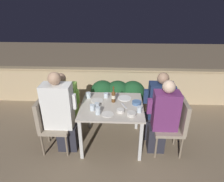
{
  "coord_description": "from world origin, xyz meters",
  "views": [
    {
      "loc": [
        0.13,
        -2.78,
        2.33
      ],
      "look_at": [
        0.0,
        0.07,
        0.95
      ],
      "focal_mm": 32.0,
      "sensor_mm": 36.0,
      "label": 1
    }
  ],
  "objects_px": {
    "person_white_polo": "(61,113)",
    "chair_right_far": "(169,111)",
    "chair_right_near": "(175,122)",
    "person_purple_stripe": "(163,117)",
    "beer_bottle": "(113,96)",
    "chair_left_far": "(54,109)",
    "chair_left_near": "(49,120)",
    "person_green_blouse": "(65,107)",
    "person_navy_jumper": "(158,107)"
  },
  "relations": [
    {
      "from": "chair_left_near",
      "to": "person_navy_jumper",
      "type": "relative_size",
      "value": 0.74
    },
    {
      "from": "chair_left_near",
      "to": "chair_right_far",
      "type": "height_order",
      "value": "same"
    },
    {
      "from": "chair_right_near",
      "to": "chair_right_far",
      "type": "relative_size",
      "value": 1.0
    },
    {
      "from": "chair_left_far",
      "to": "chair_left_near",
      "type": "bearing_deg",
      "value": -85.5
    },
    {
      "from": "chair_right_near",
      "to": "person_navy_jumper",
      "type": "height_order",
      "value": "person_navy_jumper"
    },
    {
      "from": "person_green_blouse",
      "to": "beer_bottle",
      "type": "relative_size",
      "value": 4.4
    },
    {
      "from": "chair_left_near",
      "to": "person_purple_stripe",
      "type": "distance_m",
      "value": 1.78
    },
    {
      "from": "person_white_polo",
      "to": "beer_bottle",
      "type": "bearing_deg",
      "value": 20.41
    },
    {
      "from": "person_green_blouse",
      "to": "chair_right_near",
      "type": "relative_size",
      "value": 1.33
    },
    {
      "from": "chair_right_near",
      "to": "person_purple_stripe",
      "type": "bearing_deg",
      "value": 180.0
    },
    {
      "from": "chair_right_far",
      "to": "person_green_blouse",
      "type": "bearing_deg",
      "value": -179.15
    },
    {
      "from": "person_purple_stripe",
      "to": "beer_bottle",
      "type": "height_order",
      "value": "person_purple_stripe"
    },
    {
      "from": "chair_left_near",
      "to": "person_white_polo",
      "type": "distance_m",
      "value": 0.24
    },
    {
      "from": "person_purple_stripe",
      "to": "chair_left_far",
      "type": "bearing_deg",
      "value": 170.64
    },
    {
      "from": "person_white_polo",
      "to": "person_purple_stripe",
      "type": "bearing_deg",
      "value": 1.12
    },
    {
      "from": "chair_left_near",
      "to": "person_purple_stripe",
      "type": "bearing_deg",
      "value": 0.99
    },
    {
      "from": "chair_left_near",
      "to": "person_purple_stripe",
      "type": "height_order",
      "value": "person_purple_stripe"
    },
    {
      "from": "chair_right_near",
      "to": "beer_bottle",
      "type": "xyz_separation_m",
      "value": [
        -0.98,
        0.27,
        0.3
      ]
    },
    {
      "from": "person_white_polo",
      "to": "chair_right_far",
      "type": "relative_size",
      "value": 1.48
    },
    {
      "from": "person_green_blouse",
      "to": "chair_right_far",
      "type": "distance_m",
      "value": 1.79
    },
    {
      "from": "chair_right_near",
      "to": "person_navy_jumper",
      "type": "distance_m",
      "value": 0.4
    },
    {
      "from": "chair_right_far",
      "to": "beer_bottle",
      "type": "xyz_separation_m",
      "value": [
        -0.96,
        -0.06,
        0.3
      ]
    },
    {
      "from": "person_green_blouse",
      "to": "beer_bottle",
      "type": "height_order",
      "value": "person_green_blouse"
    },
    {
      "from": "person_green_blouse",
      "to": "chair_right_near",
      "type": "height_order",
      "value": "person_green_blouse"
    },
    {
      "from": "chair_right_far",
      "to": "chair_left_far",
      "type": "bearing_deg",
      "value": -179.24
    },
    {
      "from": "person_white_polo",
      "to": "chair_right_near",
      "type": "bearing_deg",
      "value": 0.99
    },
    {
      "from": "chair_left_far",
      "to": "person_white_polo",
      "type": "bearing_deg",
      "value": -55.3
    },
    {
      "from": "person_white_polo",
      "to": "beer_bottle",
      "type": "xyz_separation_m",
      "value": [
        0.81,
        0.3,
        0.16
      ]
    },
    {
      "from": "chair_right_far",
      "to": "person_navy_jumper",
      "type": "relative_size",
      "value": 0.74
    },
    {
      "from": "beer_bottle",
      "to": "person_green_blouse",
      "type": "bearing_deg",
      "value": 178.03
    },
    {
      "from": "chair_left_far",
      "to": "person_purple_stripe",
      "type": "height_order",
      "value": "person_purple_stripe"
    },
    {
      "from": "chair_left_near",
      "to": "person_white_polo",
      "type": "bearing_deg",
      "value": -0.0
    },
    {
      "from": "chair_left_near",
      "to": "person_green_blouse",
      "type": "xyz_separation_m",
      "value": [
        0.18,
        0.33,
        0.06
      ]
    },
    {
      "from": "person_white_polo",
      "to": "person_purple_stripe",
      "type": "relative_size",
      "value": 1.09
    },
    {
      "from": "person_white_polo",
      "to": "person_purple_stripe",
      "type": "distance_m",
      "value": 1.58
    },
    {
      "from": "person_white_polo",
      "to": "beer_bottle",
      "type": "relative_size",
      "value": 4.9
    },
    {
      "from": "person_white_polo",
      "to": "person_navy_jumper",
      "type": "height_order",
      "value": "person_white_polo"
    },
    {
      "from": "chair_left_near",
      "to": "chair_right_near",
      "type": "bearing_deg",
      "value": 0.89
    },
    {
      "from": "chair_left_far",
      "to": "beer_bottle",
      "type": "height_order",
      "value": "beer_bottle"
    },
    {
      "from": "chair_left_far",
      "to": "chair_right_near",
      "type": "relative_size",
      "value": 1.0
    },
    {
      "from": "person_green_blouse",
      "to": "chair_right_far",
      "type": "xyz_separation_m",
      "value": [
        1.79,
        0.03,
        -0.06
      ]
    },
    {
      "from": "chair_right_near",
      "to": "person_purple_stripe",
      "type": "xyz_separation_m",
      "value": [
        -0.21,
        0.0,
        0.09
      ]
    },
    {
      "from": "chair_left_far",
      "to": "chair_right_near",
      "type": "bearing_deg",
      "value": -8.42
    },
    {
      "from": "beer_bottle",
      "to": "chair_left_far",
      "type": "bearing_deg",
      "value": 178.43
    },
    {
      "from": "person_white_polo",
      "to": "person_green_blouse",
      "type": "distance_m",
      "value": 0.34
    },
    {
      "from": "chair_right_far",
      "to": "person_navy_jumper",
      "type": "distance_m",
      "value": 0.22
    },
    {
      "from": "person_purple_stripe",
      "to": "chair_right_near",
      "type": "bearing_deg",
      "value": -0.0
    },
    {
      "from": "person_white_polo",
      "to": "person_green_blouse",
      "type": "relative_size",
      "value": 1.11
    },
    {
      "from": "chair_left_far",
      "to": "person_green_blouse",
      "type": "height_order",
      "value": "person_green_blouse"
    },
    {
      "from": "chair_left_near",
      "to": "chair_right_near",
      "type": "relative_size",
      "value": 1.0
    }
  ]
}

